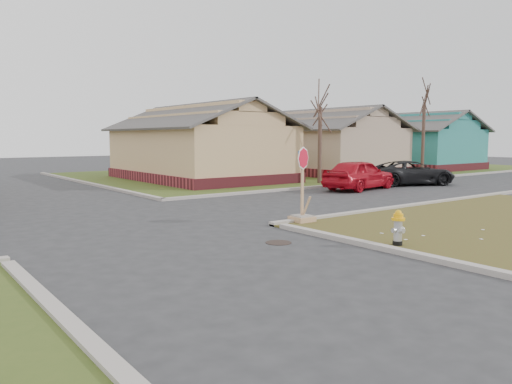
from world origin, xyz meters
TOP-DOWN VIEW (x-y plane):
  - ground at (0.00, 0.00)m, footprint 120.00×120.00m
  - verge_far_right at (22.00, 18.00)m, footprint 37.00×19.00m
  - curbs at (0.00, 5.00)m, footprint 80.00×40.00m
  - manhole at (2.20, -0.50)m, footprint 0.64×0.64m
  - side_house_yellow at (10.00, 16.50)m, footprint 7.60×11.60m
  - side_house_tan at (20.00, 16.50)m, footprint 7.60×11.60m
  - side_house_teal at (30.00, 16.50)m, footprint 7.60×11.60m
  - tree_mid_right at (14.00, 10.20)m, footprint 0.22×0.22m
  - tree_far_right at (24.00, 10.50)m, footprint 0.22×0.22m
  - fire_hydrant at (4.14, -2.57)m, footprint 0.31×0.31m
  - stop_sign at (4.60, 1.28)m, footprint 0.64×0.62m
  - red_sedan at (13.43, 6.81)m, footprint 4.64×2.44m
  - dark_pickup at (17.58, 6.77)m, footprint 5.22×3.88m

SIDE VIEW (x-z plane):
  - ground at x=0.00m, z-range 0.00..0.00m
  - curbs at x=0.00m, z-range -0.06..0.06m
  - manhole at x=2.20m, z-range 0.00..0.01m
  - verge_far_right at x=22.00m, z-range 0.00..0.05m
  - fire_hydrant at x=4.14m, z-range 0.09..0.93m
  - stop_sign at x=4.60m, z-range -0.59..1.66m
  - dark_pickup at x=17.58m, z-range 0.00..1.32m
  - red_sedan at x=13.43m, z-range 0.00..1.51m
  - tree_mid_right at x=14.00m, z-range 0.05..4.25m
  - side_house_yellow at x=10.00m, z-range -0.16..4.54m
  - side_house_tan at x=20.00m, z-range -0.16..4.54m
  - side_house_teal at x=30.00m, z-range -0.16..4.54m
  - tree_far_right at x=24.00m, z-range 0.05..4.81m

